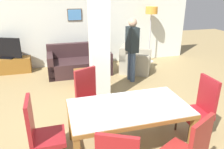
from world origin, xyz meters
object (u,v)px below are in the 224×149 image
Objects in this scene: dining_table at (129,114)px; bottle at (93,67)px; standing_person at (132,46)px; armchair at (134,62)px; dining_chair_head_left at (41,131)px; coffee_table at (87,79)px; tv_stand at (9,66)px; floor_lamp at (151,15)px; dining_chair_head_right at (200,106)px; tv_screen at (6,48)px; sofa at (79,63)px; dining_chair_far_left at (90,96)px.

bottle is at bearing 92.02° from dining_table.
armchair is at bearing -33.59° from standing_person.
bottle is 0.16× the size of standing_person.
dining_chair_head_left is 1.67× the size of coffee_table.
dining_chair_head_left is at bearing -10.08° from armchair.
floor_lamp reaches higher than tv_stand.
dining_chair_head_right is 1.67× the size of coffee_table.
armchair is 1.74m from coffee_table.
floor_lamp is at bearing 139.18° from dining_chair_head_left.
armchair is at bearing 67.39° from dining_table.
tv_screen is (-1.03, 4.05, 0.21)m from dining_chair_head_left.
standing_person is (1.27, -0.97, 0.67)m from sofa.
dining_chair_far_left reaches higher than dining_table.
standing_person is (2.25, 2.55, 0.43)m from dining_chair_head_left.
dining_chair_head_left is 4.18m from tv_screen.
bottle is at bearing 168.11° from tv_screen.
dining_table is at bearing 153.00° from standing_person.
floor_lamp reaches higher than dining_chair_head_left.
floor_lamp is (0.91, 3.95, 1.01)m from dining_chair_head_right.
dining_chair_head_right is 0.56× the size of floor_lamp.
dining_chair_head_left is at bearing 19.43° from dining_chair_far_left.
dining_chair_far_left reaches higher than coffee_table.
armchair is 1.87× the size of coffee_table.
tv_screen is at bearing -14.96° from sofa.
tv_screen is at bearing -86.60° from dining_chair_far_left.
dining_chair_far_left is 2.67m from sofa.
tv_screen is (-2.21, 1.62, 0.22)m from bottle.
coffee_table is at bearing -124.42° from dining_chair_far_left.
dining_chair_head_left reaches higher than tv_stand.
bottle is at bearing -36.29° from tv_stand.
bottle is at bearing 100.45° from sofa.
dining_chair_head_left reaches higher than coffee_table.
tv_stand is at bearing -86.60° from dining_chair_far_left.
dining_chair_far_left is at bearing 62.77° from dining_chair_head_right.
dining_chair_head_left is 3.65m from sofa.
tv_screen reaches higher than armchair.
floor_lamp is (3.41, 3.95, 1.01)m from dining_chair_head_left.
dining_table is 2.08× the size of tv_screen.
standing_person is (-0.25, 2.55, 0.43)m from dining_chair_head_right.
dining_chair_far_left is at bearing -8.17° from armchair.
dining_chair_head_left is (-1.26, 0.00, -0.06)m from dining_table.
tv_screen is (-3.53, 4.05, 0.21)m from dining_chair_head_right.
tv_stand is at bearing -74.31° from armchair.
armchair is 0.93× the size of tv_stand.
standing_person is (3.28, -1.50, 0.73)m from tv_stand.
dining_chair_head_left reaches higher than armchair.
tv_stand reaches higher than coffee_table.
sofa is 1.09m from coffee_table.
dining_chair_head_left is at bearing 180.00° from dining_table.
dining_table is at bearing 90.00° from dining_chair_far_left.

